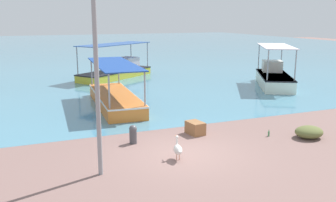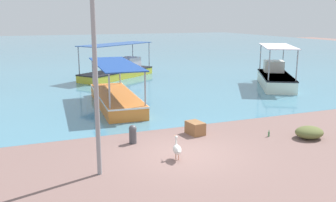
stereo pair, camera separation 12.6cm
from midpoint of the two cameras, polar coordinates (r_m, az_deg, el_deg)
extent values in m
plane|color=#80605A|center=(13.47, 2.37, -7.89)|extent=(120.00, 120.00, 0.00)
cube|color=teal|center=(59.88, -17.12, 7.61)|extent=(110.00, 90.00, 0.00)
cube|color=white|center=(26.97, 15.73, 3.03)|extent=(4.45, 5.90, 0.84)
cube|color=black|center=(26.92, 15.78, 3.83)|extent=(4.50, 5.95, 0.08)
cylinder|color=#99999E|center=(24.39, 18.72, 5.13)|extent=(0.08, 0.08, 1.92)
cylinder|color=#99999E|center=(24.12, 14.83, 5.30)|extent=(0.08, 0.08, 1.92)
cylinder|color=#99999E|center=(29.47, 16.78, 6.46)|extent=(0.08, 0.08, 1.92)
cylinder|color=#99999E|center=(29.24, 13.55, 6.60)|extent=(0.08, 0.08, 1.92)
cube|color=silver|center=(26.70, 16.03, 8.03)|extent=(4.44, 5.77, 0.05)
cube|color=beige|center=(28.11, 15.46, 5.13)|extent=(1.76, 1.71, 0.82)
cube|color=gold|center=(29.97, -8.13, 4.08)|extent=(6.74, 5.63, 0.61)
cube|color=black|center=(29.94, -8.15, 4.57)|extent=(6.79, 5.69, 0.08)
cylinder|color=#99999E|center=(26.87, -11.18, 5.81)|extent=(0.08, 0.08, 2.03)
cylinder|color=#99999E|center=(28.08, -13.80, 5.98)|extent=(0.08, 0.08, 2.03)
cylinder|color=#99999E|center=(31.78, -3.26, 7.06)|extent=(0.08, 0.08, 2.03)
cylinder|color=#99999E|center=(32.82, -5.77, 7.20)|extent=(0.08, 0.08, 2.03)
cube|color=#2F4F8A|center=(29.72, -8.27, 8.57)|extent=(6.63, 5.60, 0.05)
cube|color=silver|center=(31.06, -6.33, 5.82)|extent=(2.05, 2.02, 0.89)
cube|color=orange|center=(20.44, -8.21, 0.15)|extent=(2.34, 6.94, 0.67)
cube|color=silver|center=(20.38, -8.24, 0.96)|extent=(2.39, 6.99, 0.08)
cylinder|color=#99999E|center=(23.21, -11.72, 4.36)|extent=(0.08, 0.08, 1.60)
cylinder|color=#99999E|center=(23.45, -7.68, 4.60)|extent=(0.08, 0.08, 1.60)
cylinder|color=#99999E|center=(17.02, -9.17, 1.49)|extent=(0.08, 0.08, 1.60)
cylinder|color=#99999E|center=(17.35, -3.76, 1.84)|extent=(0.08, 0.08, 1.60)
cube|color=navy|center=(20.11, -8.39, 5.62)|extent=(2.43, 6.75, 0.05)
cylinder|color=#E0997A|center=(12.78, 1.03, -8.52)|extent=(0.03, 0.03, 0.22)
cylinder|color=#E0997A|center=(12.80, 1.47, -8.49)|extent=(0.03, 0.03, 0.22)
ellipsoid|color=white|center=(12.73, 1.23, -7.43)|extent=(0.38, 0.60, 0.32)
ellipsoid|color=white|center=(12.49, 1.47, -7.73)|extent=(0.15, 0.18, 0.10)
cylinder|color=white|center=(12.79, 1.08, -6.24)|extent=(0.07, 0.07, 0.26)
sphere|color=white|center=(12.74, 1.09, -5.55)|extent=(0.11, 0.11, 0.11)
cone|color=#E5933F|center=(12.90, 0.93, -5.37)|extent=(0.11, 0.31, 0.06)
cylinder|color=gray|center=(11.10, -11.11, 3.21)|extent=(0.14, 0.14, 5.90)
cylinder|color=#47474C|center=(14.41, -5.59, -5.41)|extent=(0.29, 0.29, 0.54)
sphere|color=#4C4C51|center=(14.32, -5.61, -4.25)|extent=(0.30, 0.30, 0.30)
ellipsoid|color=#626937|center=(16.00, 20.48, -4.45)|extent=(1.16, 0.98, 0.48)
cube|color=#95633B|center=(15.50, 3.94, -4.12)|extent=(0.65, 0.86, 0.52)
cylinder|color=#3F7F4C|center=(15.75, 14.88, -4.86)|extent=(0.07, 0.07, 0.20)
cylinder|color=#3F7F4C|center=(15.71, 14.90, -4.39)|extent=(0.03, 0.03, 0.07)
camera|label=1|loc=(0.06, -90.23, -0.05)|focal=40.00mm
camera|label=2|loc=(0.06, 89.77, 0.05)|focal=40.00mm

